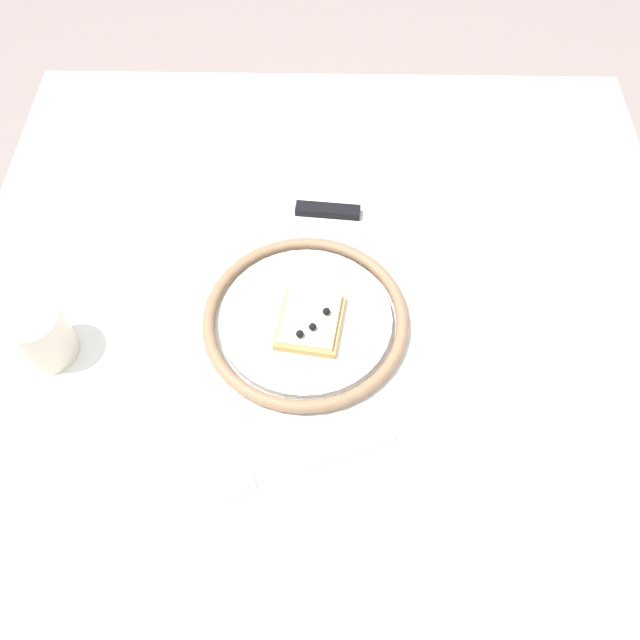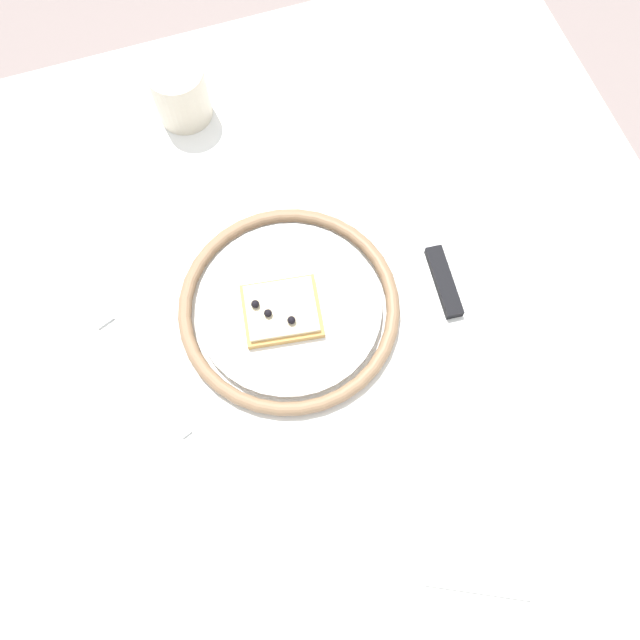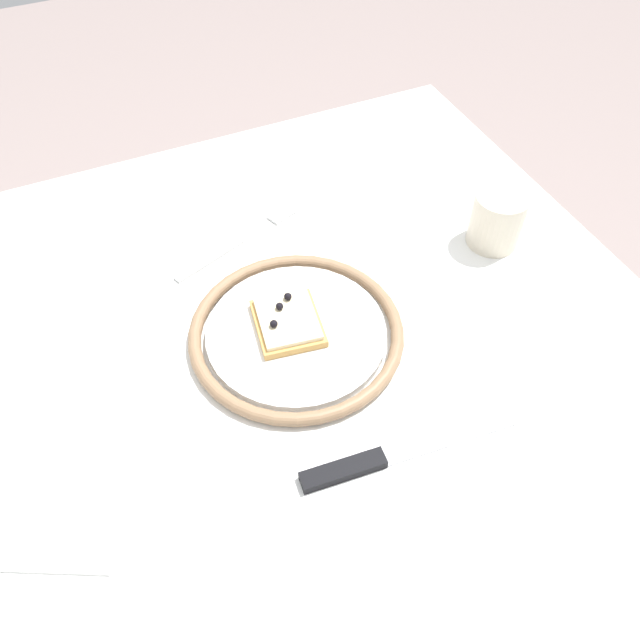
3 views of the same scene
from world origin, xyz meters
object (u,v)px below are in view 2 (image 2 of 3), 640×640
object	(u,v)px
fork	(136,364)
napkin	(476,529)
knife	(436,258)
dining_table	(319,346)
plate	(289,307)
pizza_slice_near	(281,310)
cup	(181,94)

from	to	relation	value
fork	napkin	world-z (taller)	same
fork	knife	bearing A→B (deg)	2.43
napkin	knife	bearing A→B (deg)	75.74
fork	napkin	xyz separation A→B (m)	(0.29, -0.28, 0.00)
dining_table	plate	world-z (taller)	plate
plate	napkin	bearing A→B (deg)	-69.55
dining_table	knife	world-z (taller)	knife
dining_table	pizza_slice_near	bearing A→B (deg)	152.61
pizza_slice_near	napkin	distance (m)	0.31
cup	napkin	size ratio (longest dim) A/B	0.63
plate	cup	size ratio (longest dim) A/B	3.34
plate	pizza_slice_near	distance (m)	0.02
knife	fork	size ratio (longest dim) A/B	1.24
knife	fork	world-z (taller)	knife
plate	pizza_slice_near	xyz separation A→B (m)	(-0.01, -0.01, 0.01)
pizza_slice_near	dining_table	bearing A→B (deg)	-27.39
cup	fork	bearing A→B (deg)	-113.52
knife	fork	xyz separation A→B (m)	(-0.37, -0.02, -0.00)
fork	napkin	size ratio (longest dim) A/B	1.60
dining_table	napkin	xyz separation A→B (m)	(0.08, -0.27, 0.09)
cup	napkin	bearing A→B (deg)	-75.55
cup	dining_table	bearing A→B (deg)	-77.71
dining_table	pizza_slice_near	xyz separation A→B (m)	(-0.04, 0.02, 0.11)
dining_table	cup	xyz separation A→B (m)	(-0.07, 0.33, 0.12)
fork	cup	xyz separation A→B (m)	(0.14, 0.32, 0.04)
plate	knife	bearing A→B (deg)	2.03
pizza_slice_near	napkin	size ratio (longest dim) A/B	0.80
plate	knife	xyz separation A→B (m)	(0.19, 0.01, -0.00)
plate	fork	world-z (taller)	plate
dining_table	pizza_slice_near	world-z (taller)	pizza_slice_near
dining_table	plate	bearing A→B (deg)	136.62
dining_table	plate	distance (m)	0.10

